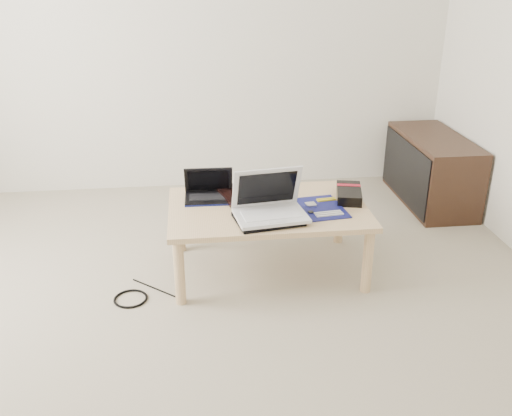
{
  "coord_description": "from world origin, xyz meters",
  "views": [
    {
      "loc": [
        0.03,
        -2.31,
        1.67
      ],
      "look_at": [
        0.38,
        0.58,
        0.39
      ],
      "focal_mm": 40.0,
      "sensor_mm": 36.0,
      "label": 1
    }
  ],
  "objects": [
    {
      "name": "white_laptop",
      "position": [
        0.43,
        0.42,
        0.47
      ],
      "size": [
        0.4,
        0.31,
        0.26
      ],
      "color": "silver",
      "rests_on": "neoprene_sleeve"
    },
    {
      "name": "floor_cable_coil",
      "position": [
        -0.33,
        0.34,
        0.01
      ],
      "size": [
        0.24,
        0.24,
        0.01
      ],
      "primitive_type": "torus",
      "rotation": [
        0.0,
        0.0,
        0.42
      ],
      "color": "black",
      "rests_on": "ground"
    },
    {
      "name": "floor_cable_trail",
      "position": [
        -0.19,
        0.42,
        0.0
      ],
      "size": [
        0.28,
        0.25,
        0.01
      ],
      "primitive_type": "cylinder",
      "rotation": [
        1.57,
        0.0,
        0.85
      ],
      "color": "black",
      "rests_on": "ground"
    },
    {
      "name": "motherboard",
      "position": [
        0.72,
        0.51,
        0.4
      ],
      "size": [
        0.3,
        0.36,
        0.02
      ],
      "color": "#0B0F4A",
      "rests_on": "coffee_table"
    },
    {
      "name": "netbook",
      "position": [
        0.12,
        0.73,
        0.44
      ],
      "size": [
        0.28,
        0.21,
        0.19
      ],
      "color": "black",
      "rests_on": "coffee_table"
    },
    {
      "name": "remote",
      "position": [
        0.58,
        0.6,
        0.41
      ],
      "size": [
        0.05,
        0.2,
        0.02
      ],
      "color": "#B3B4B8",
      "rests_on": "coffee_table"
    },
    {
      "name": "tablet",
      "position": [
        0.38,
        0.58,
        0.41
      ],
      "size": [
        0.29,
        0.23,
        0.01
      ],
      "color": "black",
      "rests_on": "coffee_table"
    },
    {
      "name": "coffee_table",
      "position": [
        0.44,
        0.58,
        0.35
      ],
      "size": [
        1.1,
        0.7,
        0.4
      ],
      "color": "tan",
      "rests_on": "ground"
    },
    {
      "name": "book",
      "position": [
        0.36,
        0.75,
        0.42
      ],
      "size": [
        0.39,
        0.35,
        0.03
      ],
      "color": "black",
      "rests_on": "coffee_table"
    },
    {
      "name": "gpu_box",
      "position": [
        0.92,
        0.64,
        0.43
      ],
      "size": [
        0.19,
        0.3,
        0.06
      ],
      "color": "black",
      "rests_on": "coffee_table"
    },
    {
      "name": "neoprene_sleeve",
      "position": [
        0.42,
        0.39,
        0.41
      ],
      "size": [
        0.38,
        0.3,
        0.02
      ],
      "primitive_type": "cube",
      "rotation": [
        0.0,
        0.0,
        0.18
      ],
      "color": "black",
      "rests_on": "coffee_table"
    },
    {
      "name": "media_cabinet",
      "position": [
        1.77,
        1.45,
        0.25
      ],
      "size": [
        0.41,
        0.9,
        0.5
      ],
      "color": "#3D2419",
      "rests_on": "ground"
    },
    {
      "name": "ground",
      "position": [
        0.0,
        0.0,
        0.0
      ],
      "size": [
        4.0,
        4.0,
        0.0
      ],
      "primitive_type": "plane",
      "color": "#AA9F8A",
      "rests_on": "ground"
    },
    {
      "name": "cable_coil",
      "position": [
        0.33,
        0.58,
        0.41
      ],
      "size": [
        0.12,
        0.12,
        0.01
      ],
      "primitive_type": "torus",
      "rotation": [
        0.0,
        0.0,
        -0.16
      ],
      "color": "black",
      "rests_on": "coffee_table"
    }
  ]
}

